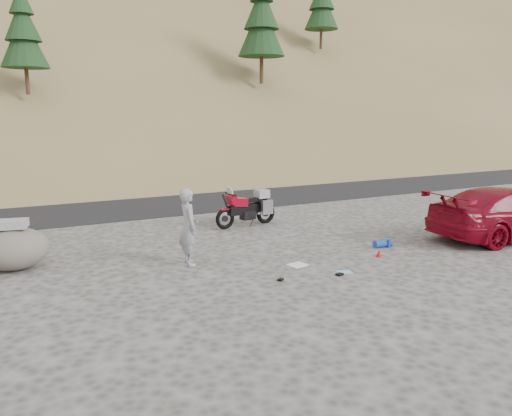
{
  "coord_description": "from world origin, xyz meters",
  "views": [
    {
      "loc": [
        -5.45,
        -10.21,
        3.38
      ],
      "look_at": [
        0.35,
        0.94,
        1.0
      ],
      "focal_mm": 35.0,
      "sensor_mm": 36.0,
      "label": 1
    }
  ],
  "objects_px": {
    "motorcycle": "(249,208)",
    "boulder": "(14,248)",
    "man": "(189,264)",
    "red_car": "(507,238)"
  },
  "relations": [
    {
      "from": "motorcycle",
      "to": "boulder",
      "type": "distance_m",
      "value": 6.72
    },
    {
      "from": "man",
      "to": "red_car",
      "type": "relative_size",
      "value": 0.36
    },
    {
      "from": "man",
      "to": "boulder",
      "type": "bearing_deg",
      "value": 73.9
    },
    {
      "from": "motorcycle",
      "to": "boulder",
      "type": "relative_size",
      "value": 1.17
    },
    {
      "from": "man",
      "to": "boulder",
      "type": "distance_m",
      "value": 3.83
    },
    {
      "from": "man",
      "to": "red_car",
      "type": "distance_m",
      "value": 8.85
    },
    {
      "from": "boulder",
      "to": "man",
      "type": "bearing_deg",
      "value": -21.69
    },
    {
      "from": "motorcycle",
      "to": "man",
      "type": "relative_size",
      "value": 1.22
    },
    {
      "from": "red_car",
      "to": "boulder",
      "type": "relative_size",
      "value": 2.63
    },
    {
      "from": "man",
      "to": "boulder",
      "type": "relative_size",
      "value": 0.96
    }
  ]
}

